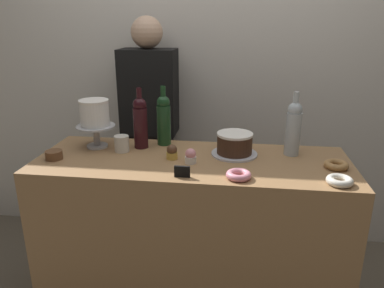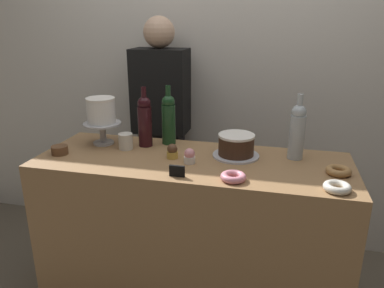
# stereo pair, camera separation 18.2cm
# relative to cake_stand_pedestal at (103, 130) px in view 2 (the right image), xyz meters

# --- Properties ---
(back_wall) EXTENTS (6.00, 0.05, 2.60)m
(back_wall) POSITION_rel_cake_stand_pedestal_xyz_m (0.54, 0.74, 0.30)
(back_wall) COLOR silver
(back_wall) RESTS_ON ground_plane
(display_counter) EXTENTS (1.56, 0.57, 0.92)m
(display_counter) POSITION_rel_cake_stand_pedestal_xyz_m (0.54, -0.12, -0.54)
(display_counter) COLOR #997047
(display_counter) RESTS_ON ground_plane
(cake_stand_pedestal) EXTENTS (0.21, 0.21, 0.12)m
(cake_stand_pedestal) POSITION_rel_cake_stand_pedestal_xyz_m (0.00, 0.00, 0.00)
(cake_stand_pedestal) COLOR #B2B2B7
(cake_stand_pedestal) RESTS_ON display_counter
(white_layer_cake) EXTENTS (0.16, 0.16, 0.14)m
(white_layer_cake) POSITION_rel_cake_stand_pedestal_xyz_m (0.00, 0.00, 0.11)
(white_layer_cake) COLOR white
(white_layer_cake) RESTS_ON cake_stand_pedestal
(silver_serving_platter) EXTENTS (0.24, 0.24, 0.01)m
(silver_serving_platter) POSITION_rel_cake_stand_pedestal_xyz_m (0.74, -0.03, -0.08)
(silver_serving_platter) COLOR silver
(silver_serving_platter) RESTS_ON display_counter
(chocolate_round_cake) EXTENTS (0.18, 0.18, 0.11)m
(chocolate_round_cake) POSITION_rel_cake_stand_pedestal_xyz_m (0.74, -0.03, -0.02)
(chocolate_round_cake) COLOR #3D2619
(chocolate_round_cake) RESTS_ON silver_serving_platter
(wine_bottle_green) EXTENTS (0.08, 0.08, 0.33)m
(wine_bottle_green) POSITION_rel_cake_stand_pedestal_xyz_m (0.35, 0.09, 0.06)
(wine_bottle_green) COLOR #193D1E
(wine_bottle_green) RESTS_ON display_counter
(wine_bottle_dark_red) EXTENTS (0.08, 0.08, 0.33)m
(wine_bottle_dark_red) POSITION_rel_cake_stand_pedestal_xyz_m (0.24, 0.03, 0.06)
(wine_bottle_dark_red) COLOR black
(wine_bottle_dark_red) RESTS_ON display_counter
(wine_bottle_clear) EXTENTS (0.08, 0.08, 0.33)m
(wine_bottle_clear) POSITION_rel_cake_stand_pedestal_xyz_m (1.03, 0.02, 0.06)
(wine_bottle_clear) COLOR #B2BCC1
(wine_bottle_clear) RESTS_ON display_counter
(cupcake_chocolate) EXTENTS (0.06, 0.06, 0.07)m
(cupcake_chocolate) POSITION_rel_cake_stand_pedestal_xyz_m (0.44, -0.12, -0.05)
(cupcake_chocolate) COLOR gold
(cupcake_chocolate) RESTS_ON display_counter
(cupcake_strawberry) EXTENTS (0.06, 0.06, 0.07)m
(cupcake_strawberry) POSITION_rel_cake_stand_pedestal_xyz_m (0.54, -0.17, -0.05)
(cupcake_strawberry) COLOR white
(cupcake_strawberry) RESTS_ON display_counter
(donut_maple) EXTENTS (0.11, 0.11, 0.03)m
(donut_maple) POSITION_rel_cake_stand_pedestal_xyz_m (1.22, -0.14, -0.07)
(donut_maple) COLOR #B27F47
(donut_maple) RESTS_ON display_counter
(donut_pink) EXTENTS (0.11, 0.11, 0.03)m
(donut_pink) POSITION_rel_cake_stand_pedestal_xyz_m (0.77, -0.32, -0.07)
(donut_pink) COLOR pink
(donut_pink) RESTS_ON display_counter
(donut_sugar) EXTENTS (0.11, 0.11, 0.03)m
(donut_sugar) POSITION_rel_cake_stand_pedestal_xyz_m (1.19, -0.33, -0.07)
(donut_sugar) COLOR silver
(donut_sugar) RESTS_ON display_counter
(cookie_stack) EXTENTS (0.08, 0.08, 0.04)m
(cookie_stack) POSITION_rel_cake_stand_pedestal_xyz_m (-0.14, -0.21, -0.06)
(cookie_stack) COLOR brown
(cookie_stack) RESTS_ON display_counter
(price_sign_chalkboard) EXTENTS (0.07, 0.01, 0.05)m
(price_sign_chalkboard) POSITION_rel_cake_stand_pedestal_xyz_m (0.52, -0.34, -0.06)
(price_sign_chalkboard) COLOR black
(price_sign_chalkboard) RESTS_ON display_counter
(coffee_cup_ceramic) EXTENTS (0.08, 0.08, 0.08)m
(coffee_cup_ceramic) POSITION_rel_cake_stand_pedestal_xyz_m (0.16, -0.05, -0.04)
(coffee_cup_ceramic) COLOR silver
(coffee_cup_ceramic) RESTS_ON display_counter
(barista_figure) EXTENTS (0.36, 0.22, 1.60)m
(barista_figure) POSITION_rel_cake_stand_pedestal_xyz_m (0.17, 0.52, -0.16)
(barista_figure) COLOR black
(barista_figure) RESTS_ON ground_plane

